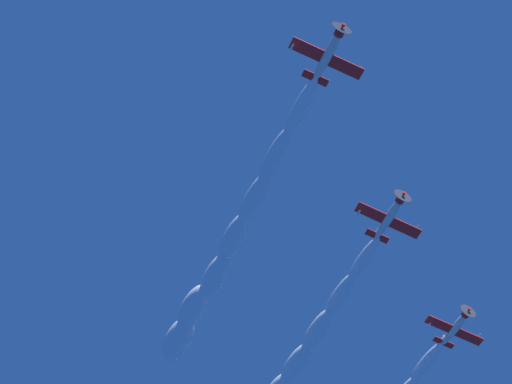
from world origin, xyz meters
The scene contains 4 objects.
airplane_lead centered at (-0.66, -3.00, 74.24)m, with size 7.20×6.68×2.34m.
airplane_left_wingman centered at (-19.95, -8.65, 72.96)m, with size 7.17×6.65×2.39m.
airplane_right_wingman centered at (-40.57, -12.12, 74.70)m, with size 7.18×6.66×2.37m.
smoke_trail_lead centered at (-14.73, -28.79, 73.71)m, with size 22.30×38.51×3.25m.
Camera 1 is at (31.86, 13.74, 1.49)m, focal length 58.62 mm.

